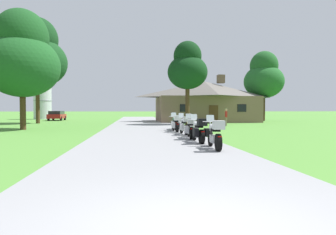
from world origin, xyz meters
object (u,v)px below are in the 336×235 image
tree_by_lodge_front (188,68)px  metal_silo_distant (43,99)px  motorcycle_yellow_third_in_row (190,128)px  motorcycle_silver_fourth_in_row (185,126)px  bystander_red_shirt_near_lodge (226,116)px  motorcycle_green_fifth_in_row (176,124)px  tree_left_near (22,57)px  motorcycle_white_nearest_to_camera (215,135)px  motorcycle_white_second_in_row (199,131)px  tree_left_far (37,56)px  tree_right_of_lodge (264,77)px  motorcycle_silver_farthest_in_row (175,122)px  parked_red_suv_far_left (57,115)px

tree_by_lodge_front → metal_silo_distant: bearing=136.1°
motorcycle_yellow_third_in_row → motorcycle_silver_fourth_in_row: 2.27m
bystander_red_shirt_near_lodge → metal_silo_distant: 33.26m
motorcycle_green_fifth_in_row → metal_silo_distant: bearing=119.0°
tree_left_near → motorcycle_silver_fourth_in_row: bearing=-28.5°
motorcycle_white_nearest_to_camera → motorcycle_green_fifth_in_row: bearing=95.6°
motorcycle_white_second_in_row → tree_left_far: bearing=122.1°
motorcycle_green_fifth_in_row → tree_by_lodge_front: size_ratio=0.24×
motorcycle_white_second_in_row → tree_left_near: 16.53m
metal_silo_distant → motorcycle_white_nearest_to_camera: bearing=-64.6°
motorcycle_white_nearest_to_camera → metal_silo_distant: bearing=119.3°
motorcycle_white_nearest_to_camera → tree_right_of_lodge: (15.05, 27.41, 5.59)m
motorcycle_silver_farthest_in_row → motorcycle_silver_fourth_in_row: bearing=-88.4°
motorcycle_silver_farthest_in_row → parked_red_suv_far_left: bearing=125.7°
motorcycle_white_nearest_to_camera → metal_silo_distant: (-18.42, 38.76, 2.82)m
motorcycle_silver_farthest_in_row → tree_right_of_lodge: bearing=50.3°
motorcycle_white_nearest_to_camera → motorcycle_yellow_third_in_row: same height
motorcycle_yellow_third_in_row → bystander_red_shirt_near_lodge: bearing=69.0°
motorcycle_silver_farthest_in_row → bystander_red_shirt_near_lodge: 7.97m
motorcycle_white_nearest_to_camera → motorcycle_green_fifth_in_row: (-0.26, 8.64, -0.01)m
motorcycle_white_nearest_to_camera → motorcycle_silver_farthest_in_row: same height
motorcycle_yellow_third_in_row → bystander_red_shirt_near_lodge: 13.44m
parked_red_suv_far_left → bystander_red_shirt_near_lodge: bearing=-41.8°
motorcycle_yellow_third_in_row → motorcycle_white_nearest_to_camera: bearing=-82.6°
tree_left_near → metal_silo_distant: (-6.63, 26.03, -2.23)m
tree_right_of_lodge → motorcycle_silver_fourth_in_row: bearing=-125.6°
motorcycle_silver_farthest_in_row → metal_silo_distant: bearing=125.5°
tree_by_lodge_front → motorcycle_green_fifth_in_row: bearing=-105.1°
metal_silo_distant → tree_left_near: bearing=-75.7°
tree_right_of_lodge → parked_red_suv_far_left: bearing=170.0°
parked_red_suv_far_left → tree_left_far: bearing=-90.6°
motorcycle_silver_fourth_in_row → motorcycle_silver_farthest_in_row: 4.31m
bystander_red_shirt_near_lodge → metal_silo_distant: bearing=63.0°
motorcycle_green_fifth_in_row → bystander_red_shirt_near_lodge: bearing=48.9°
bystander_red_shirt_near_lodge → tree_left_far: 22.32m
tree_left_near → tree_left_far: 11.10m
motorcycle_silver_farthest_in_row → tree_right_of_lodge: (15.04, 16.75, 5.60)m
motorcycle_white_nearest_to_camera → motorcycle_silver_farthest_in_row: 10.66m
parked_red_suv_far_left → tree_right_of_lodge: bearing=-12.8°
tree_right_of_lodge → bystander_red_shirt_near_lodge: bearing=-129.3°
motorcycle_yellow_third_in_row → tree_left_far: size_ratio=0.17×
motorcycle_green_fifth_in_row → metal_silo_distant: metal_silo_distant is taller
motorcycle_silver_fourth_in_row → tree_by_lodge_front: (2.50, 12.35, 5.38)m
tree_by_lodge_front → parked_red_suv_far_left: (-16.96, 13.93, -5.22)m
motorcycle_silver_farthest_in_row → tree_left_far: size_ratio=0.17×
motorcycle_white_nearest_to_camera → motorcycle_silver_fourth_in_row: 6.35m
bystander_red_shirt_near_lodge → parked_red_suv_far_left: bearing=67.0°
motorcycle_silver_fourth_in_row → motorcycle_green_fifth_in_row: same height
tree_right_of_lodge → tree_by_lodge_front: 15.31m
motorcycle_yellow_third_in_row → motorcycle_silver_farthest_in_row: (0.15, 6.59, 0.00)m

